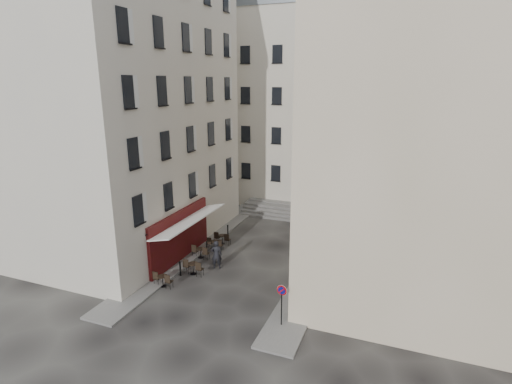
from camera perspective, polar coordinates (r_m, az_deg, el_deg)
The scene contains 18 objects.
ground at distance 25.33m, azimuth -3.09°, elevation -12.10°, with size 90.00×90.00×0.00m, color black.
sidewalk_left at distance 30.39m, azimuth -7.79°, elevation -7.21°, with size 2.00×22.00×0.12m, color slate.
sidewalk_right at distance 26.61m, azimuth 8.68°, elevation -10.69°, with size 2.00×18.00×0.12m, color slate.
building_left at distance 30.72m, azimuth -19.53°, elevation 12.00°, with size 12.20×16.20×20.60m.
building_right at distance 24.07m, azimuth 24.10°, elevation 8.41°, with size 12.20×14.20×18.60m.
building_back at distance 40.82m, azimuth 6.60°, elevation 12.02°, with size 18.20×10.20×18.60m.
cafe_storefront at distance 27.24m, azimuth -10.63°, elevation -5.97°, with size 1.74×7.30×3.50m.
stone_steps at distance 36.11m, azimuth 5.09°, elevation -2.83°, with size 9.00×3.15×0.80m.
bollard_near at distance 25.71m, azimuth -10.78°, elevation -10.62°, with size 0.12×0.12×0.98m.
bollard_mid at distance 28.44m, azimuth -7.06°, elevation -7.81°, with size 0.12×0.12×0.98m.
bollard_far at distance 31.33m, azimuth -4.05°, elevation -5.47°, with size 0.12×0.12×0.98m.
no_parking_sign at distance 20.05m, azimuth 3.69°, elevation -14.85°, with size 0.52×0.12×2.27m.
bistro_table_a at distance 24.69m, azimuth -13.13°, elevation -12.11°, with size 1.25×0.59×0.88m.
bistro_table_b at distance 25.73m, azimuth -8.93°, elevation -10.59°, with size 1.36×0.64×0.96m.
bistro_table_c at distance 27.87m, azimuth -7.90°, elevation -8.49°, with size 1.28×0.60×0.90m.
bistro_table_d at distance 29.09m, azimuth -5.84°, elevation -7.40°, with size 1.22×0.57×0.86m.
bistro_table_e at distance 29.97m, azimuth -4.82°, elevation -6.63°, with size 1.27×0.60×0.90m.
pedestrian at distance 26.16m, azimuth -5.67°, elevation -8.89°, with size 0.70×0.46×1.91m, color black.
Camera 1 is at (9.33, -20.42, 11.74)m, focal length 28.00 mm.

